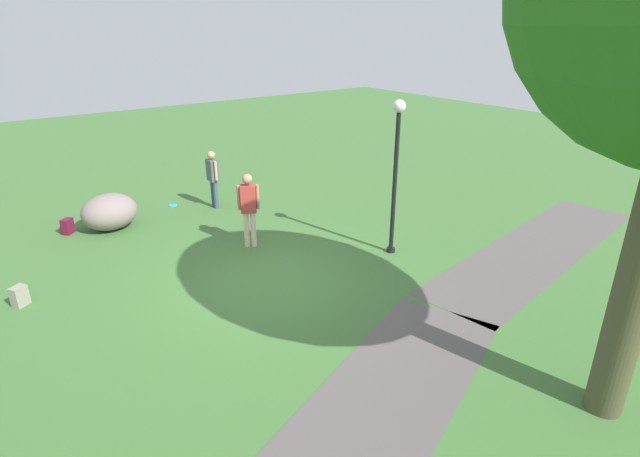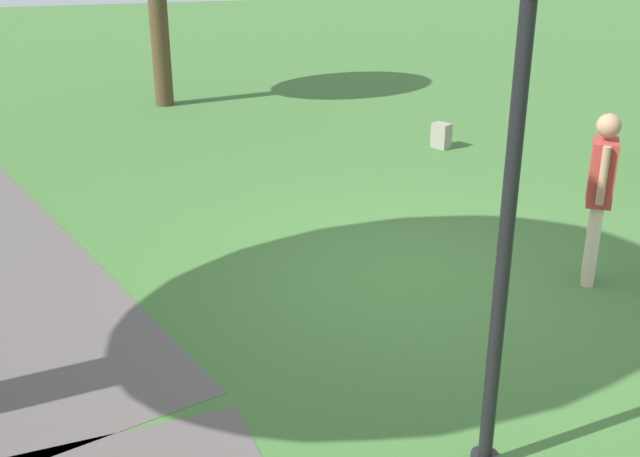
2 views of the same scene
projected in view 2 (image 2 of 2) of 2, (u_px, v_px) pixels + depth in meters
The scene contains 4 objects.
ground_plane at pixel (407, 276), 8.65m from camera, with size 48.00×48.00×0.00m, color #406E34.
lamp_post at pixel (512, 177), 4.95m from camera, with size 0.28×0.28×3.55m.
man_near_boulder at pixel (600, 187), 8.11m from camera, with size 0.46×0.39×1.82m.
spare_backpack_on_lawn at pixel (442, 136), 12.91m from camera, with size 0.34×0.35×0.40m.
Camera 2 is at (-7.36, 2.69, 3.81)m, focal length 45.26 mm.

